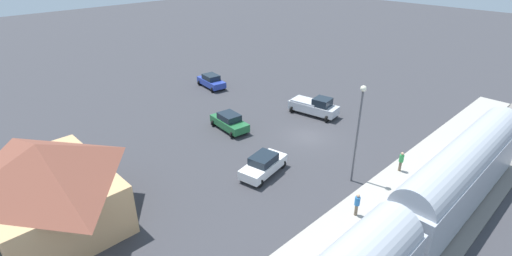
{
  "coord_description": "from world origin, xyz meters",
  "views": [
    {
      "loc": [
        -19.59,
        26.11,
        16.75
      ],
      "look_at": [
        3.45,
        3.73,
        1.0
      ],
      "focal_mm": 26.0,
      "sensor_mm": 36.0,
      "label": 1
    }
  ],
  "objects_px": {
    "pedestrian_on_platform": "(357,203)",
    "station_building": "(46,183)",
    "sedan_green": "(229,122)",
    "pedestrian_waiting_far": "(401,160)",
    "pickup_silver": "(314,106)",
    "light_pole_near_platform": "(359,124)",
    "sedan_blue": "(211,81)",
    "sedan_white": "(263,165)"
  },
  "relations": [
    {
      "from": "pedestrian_waiting_far",
      "to": "sedan_white",
      "type": "relative_size",
      "value": 0.36
    },
    {
      "from": "sedan_green",
      "to": "light_pole_near_platform",
      "type": "relative_size",
      "value": 0.58
    },
    {
      "from": "pickup_silver",
      "to": "sedan_green",
      "type": "height_order",
      "value": "pickup_silver"
    },
    {
      "from": "sedan_green",
      "to": "sedan_blue",
      "type": "xyz_separation_m",
      "value": [
        11.24,
        -6.47,
        0.0
      ]
    },
    {
      "from": "station_building",
      "to": "pedestrian_waiting_far",
      "type": "height_order",
      "value": "station_building"
    },
    {
      "from": "pickup_silver",
      "to": "sedan_blue",
      "type": "height_order",
      "value": "pickup_silver"
    },
    {
      "from": "pickup_silver",
      "to": "light_pole_near_platform",
      "type": "bearing_deg",
      "value": 141.05
    },
    {
      "from": "sedan_white",
      "to": "sedan_green",
      "type": "relative_size",
      "value": 1.02
    },
    {
      "from": "sedan_blue",
      "to": "light_pole_near_platform",
      "type": "bearing_deg",
      "value": 167.58
    },
    {
      "from": "station_building",
      "to": "sedan_green",
      "type": "distance_m",
      "value": 17.85
    },
    {
      "from": "sedan_green",
      "to": "light_pole_near_platform",
      "type": "height_order",
      "value": "light_pole_near_platform"
    },
    {
      "from": "pedestrian_on_platform",
      "to": "sedan_white",
      "type": "xyz_separation_m",
      "value": [
        8.27,
        0.59,
        -0.4
      ]
    },
    {
      "from": "pedestrian_on_platform",
      "to": "pickup_silver",
      "type": "bearing_deg",
      "value": -42.9
    },
    {
      "from": "light_pole_near_platform",
      "to": "pedestrian_waiting_far",
      "type": "bearing_deg",
      "value": -120.36
    },
    {
      "from": "sedan_green",
      "to": "pedestrian_waiting_far",
      "type": "bearing_deg",
      "value": -163.75
    },
    {
      "from": "pedestrian_on_platform",
      "to": "sedan_green",
      "type": "bearing_deg",
      "value": -9.58
    },
    {
      "from": "pedestrian_waiting_far",
      "to": "sedan_green",
      "type": "height_order",
      "value": "pedestrian_waiting_far"
    },
    {
      "from": "pickup_silver",
      "to": "pedestrian_on_platform",
      "type": "bearing_deg",
      "value": 137.1
    },
    {
      "from": "pickup_silver",
      "to": "sedan_blue",
      "type": "distance_m",
      "value": 15.16
    },
    {
      "from": "light_pole_near_platform",
      "to": "sedan_blue",
      "type": "bearing_deg",
      "value": -12.42
    },
    {
      "from": "pedestrian_on_platform",
      "to": "pedestrian_waiting_far",
      "type": "distance_m",
      "value": 7.43
    },
    {
      "from": "pedestrian_waiting_far",
      "to": "pedestrian_on_platform",
      "type": "bearing_deg",
      "value": 94.34
    },
    {
      "from": "sedan_white",
      "to": "sedan_blue",
      "type": "height_order",
      "value": "same"
    },
    {
      "from": "station_building",
      "to": "sedan_white",
      "type": "height_order",
      "value": "station_building"
    },
    {
      "from": "station_building",
      "to": "sedan_blue",
      "type": "xyz_separation_m",
      "value": [
        13.79,
        -24.0,
        -2.23
      ]
    },
    {
      "from": "pedestrian_on_platform",
      "to": "pedestrian_waiting_far",
      "type": "bearing_deg",
      "value": -85.66
    },
    {
      "from": "pickup_silver",
      "to": "sedan_blue",
      "type": "xyz_separation_m",
      "value": [
        14.93,
        2.63,
        -0.15
      ]
    },
    {
      "from": "sedan_green",
      "to": "pickup_silver",
      "type": "bearing_deg",
      "value": -112.06
    },
    {
      "from": "pedestrian_on_platform",
      "to": "sedan_green",
      "type": "distance_m",
      "value": 16.7
    },
    {
      "from": "pickup_silver",
      "to": "sedan_green",
      "type": "xyz_separation_m",
      "value": [
        3.69,
        9.09,
        -0.15
      ]
    },
    {
      "from": "station_building",
      "to": "pickup_silver",
      "type": "relative_size",
      "value": 1.86
    },
    {
      "from": "pedestrian_on_platform",
      "to": "sedan_green",
      "type": "relative_size",
      "value": 0.37
    },
    {
      "from": "pedestrian_on_platform",
      "to": "sedan_blue",
      "type": "bearing_deg",
      "value": -18.45
    },
    {
      "from": "station_building",
      "to": "pedestrian_on_platform",
      "type": "height_order",
      "value": "station_building"
    },
    {
      "from": "sedan_green",
      "to": "light_pole_near_platform",
      "type": "distance_m",
      "value": 14.38
    },
    {
      "from": "station_building",
      "to": "pedestrian_waiting_far",
      "type": "distance_m",
      "value": 25.94
    },
    {
      "from": "pedestrian_on_platform",
      "to": "sedan_blue",
      "type": "relative_size",
      "value": 0.36
    },
    {
      "from": "pedestrian_on_platform",
      "to": "sedan_blue",
      "type": "xyz_separation_m",
      "value": [
        27.7,
        -9.24,
        -0.4
      ]
    },
    {
      "from": "pedestrian_waiting_far",
      "to": "sedan_green",
      "type": "bearing_deg",
      "value": 16.25
    },
    {
      "from": "station_building",
      "to": "light_pole_near_platform",
      "type": "bearing_deg",
      "value": -121.2
    },
    {
      "from": "station_building",
      "to": "pedestrian_waiting_far",
      "type": "bearing_deg",
      "value": -121.07
    },
    {
      "from": "pedestrian_on_platform",
      "to": "station_building",
      "type": "bearing_deg",
      "value": 46.68
    }
  ]
}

